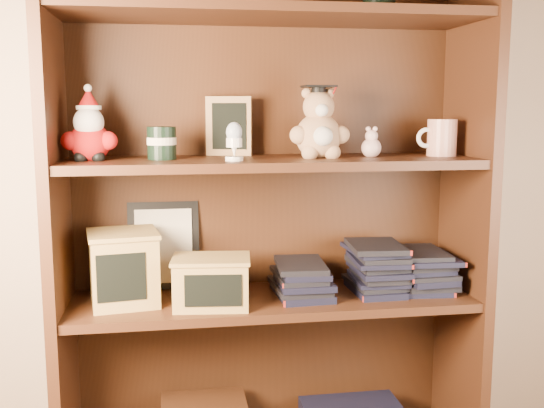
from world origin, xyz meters
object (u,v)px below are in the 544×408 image
Objects in this scene: bookcase at (268,215)px; grad_teddy_bear at (319,130)px; treats_box at (124,267)px; teacher_mug at (441,138)px.

bookcase is 7.72× the size of grad_teddy_bear.
treats_box is (-0.41, -0.05, -0.13)m from bookcase.
bookcase is 13.33× the size of teacher_mug.
bookcase is 7.53× the size of treats_box.
grad_teddy_bear is at bearing -0.56° from treats_box.
bookcase is 0.29m from grad_teddy_bear.
grad_teddy_bear is 0.37m from teacher_mug.
teacher_mug is at bearing 0.06° from treats_box.
treats_box is at bearing -172.89° from bookcase.
grad_teddy_bear is 1.73× the size of teacher_mug.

